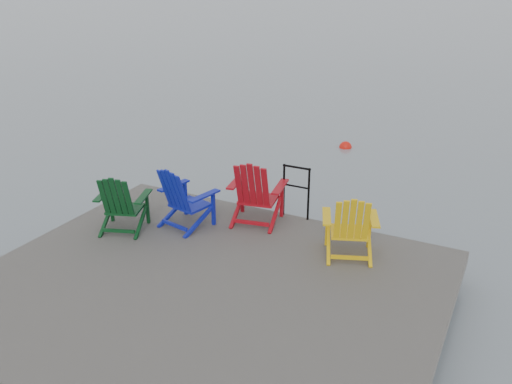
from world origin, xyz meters
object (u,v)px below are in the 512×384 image
at_px(chair_blue, 184,197).
at_px(chair_yellow, 350,225).
at_px(chair_green, 121,202).
at_px(chair_red, 256,191).
at_px(buoy_a, 345,148).
at_px(handrail, 296,187).

relative_size(chair_blue, chair_yellow, 1.03).
bearing_deg(chair_green, chair_yellow, -6.68).
distance_m(chair_red, buoy_a, 6.17).
bearing_deg(chair_blue, chair_red, 45.54).
relative_size(chair_green, buoy_a, 2.91).
bearing_deg(chair_red, chair_yellow, -23.62).
distance_m(chair_green, chair_red, 2.11).
distance_m(chair_green, chair_blue, 0.96).
distance_m(chair_red, chair_yellow, 1.74).
distance_m(chair_green, chair_yellow, 3.52).
relative_size(handrail, chair_red, 0.82).
relative_size(handrail, buoy_a, 2.71).
distance_m(handrail, chair_blue, 1.83).
relative_size(chair_yellow, buoy_a, 2.97).
bearing_deg(chair_green, chair_blue, 16.20).
bearing_deg(chair_yellow, chair_blue, 164.02).
bearing_deg(chair_blue, buoy_a, 97.62).
xyz_separation_m(chair_yellow, buoy_a, (-2.15, 6.45, -1.00)).
xyz_separation_m(chair_red, chair_yellow, (1.70, -0.39, -0.05)).
bearing_deg(handrail, chair_green, -142.70).
bearing_deg(chair_green, buoy_a, 60.02).
bearing_deg(chair_red, handrail, 34.49).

